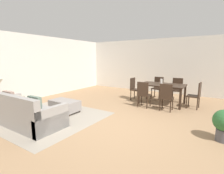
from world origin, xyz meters
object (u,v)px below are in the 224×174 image
(couch, at_px, (24,113))
(side_table, at_px, (1,99))
(dining_table, at_px, (162,86))
(dining_chair_far_right, at_px, (177,88))
(dining_chair_far_left, at_px, (158,86))
(dining_chair_head_west, at_px, (135,87))
(ottoman_table, at_px, (65,105))
(potted_plant, at_px, (224,123))
(dining_chair_head_east, at_px, (196,94))
(dining_chair_near_left, at_px, (144,93))
(vase_centerpiece, at_px, (161,82))
(dining_chair_near_right, at_px, (166,96))

(couch, distance_m, side_table, 1.45)
(dining_table, bearing_deg, dining_chair_far_right, 66.94)
(dining_table, relative_size, dining_chair_far_left, 1.78)
(dining_chair_head_west, bearing_deg, side_table, -124.86)
(ottoman_table, height_order, potted_plant, potted_plant)
(side_table, xyz_separation_m, dining_table, (3.90, 3.91, 0.21))
(dining_chair_far_left, height_order, dining_chair_head_east, same)
(dining_table, bearing_deg, dining_chair_far_left, 116.23)
(couch, height_order, dining_chair_near_left, dining_chair_near_left)
(ottoman_table, height_order, dining_chair_head_east, dining_chair_head_east)
(dining_table, bearing_deg, potted_plant, -49.18)
(dining_chair_far_left, relative_size, dining_chair_head_west, 1.00)
(vase_centerpiece, bearing_deg, dining_chair_head_west, 176.30)
(ottoman_table, xyz_separation_m, potted_plant, (4.33, 0.42, 0.17))
(dining_chair_far_right, distance_m, vase_centerpiece, 1.06)
(couch, distance_m, dining_chair_near_right, 4.25)
(dining_chair_head_east, relative_size, vase_centerpiece, 4.46)
(dining_table, distance_m, potted_plant, 3.03)
(dining_chair_head_west, bearing_deg, potted_plant, -36.48)
(dining_chair_far_right, bearing_deg, dining_chair_near_right, -89.32)
(side_table, height_order, potted_plant, potted_plant)
(dining_chair_far_right, distance_m, potted_plant, 3.54)
(dining_chair_near_left, relative_size, dining_chair_head_west, 1.00)
(dining_chair_head_east, height_order, dining_chair_head_west, same)
(ottoman_table, height_order, dining_chair_head_west, dining_chair_head_west)
(dining_chair_near_left, bearing_deg, ottoman_table, -136.63)
(side_table, xyz_separation_m, dining_chair_head_west, (2.74, 3.94, 0.06))
(vase_centerpiece, bearing_deg, dining_table, 59.08)
(potted_plant, bearing_deg, dining_chair_near_right, 137.91)
(side_table, xyz_separation_m, potted_plant, (5.87, 1.62, -0.06))
(dining_table, relative_size, dining_chair_near_left, 1.78)
(couch, relative_size, dining_chair_near_right, 2.46)
(couch, distance_m, dining_chair_far_left, 5.29)
(vase_centerpiece, relative_size, potted_plant, 0.30)
(side_table, relative_size, dining_chair_near_right, 0.63)
(dining_chair_near_left, distance_m, dining_chair_head_west, 1.16)
(side_table, bearing_deg, potted_plant, 15.47)
(dining_chair_near_left, height_order, dining_chair_far_left, same)
(dining_chair_near_right, relative_size, potted_plant, 1.35)
(ottoman_table, height_order, dining_table, dining_table)
(dining_table, relative_size, dining_chair_far_right, 1.78)
(dining_table, distance_m, dining_chair_head_west, 1.16)
(dining_chair_near_left, xyz_separation_m, vase_centerpiece, (0.37, 0.81, 0.34))
(dining_chair_far_right, xyz_separation_m, dining_chair_head_west, (-1.53, -0.85, 0.00))
(dining_table, distance_m, dining_chair_near_left, 0.95)
(dining_table, distance_m, dining_chair_head_east, 1.19)
(side_table, xyz_separation_m, dining_chair_far_left, (3.46, 4.79, 0.06))
(dining_chair_far_right, relative_size, dining_chair_head_west, 1.00)
(couch, xyz_separation_m, potted_plant, (4.44, 1.72, 0.10))
(side_table, distance_m, dining_chair_near_right, 5.26)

